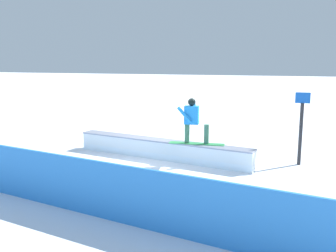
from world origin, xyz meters
name	(u,v)px	position (x,y,z in m)	size (l,w,h in m)	color
ground_plane	(161,158)	(0.00, 0.00, 0.00)	(120.00, 120.00, 0.00)	white
grind_box	(161,150)	(0.00, 0.00, 0.27)	(5.76, 1.56, 0.58)	white
snowboarder	(193,120)	(-1.04, 0.23, 1.28)	(1.61, 0.47, 1.32)	#2E8F4A
safety_fence	(87,187)	(0.00, 4.41, 0.56)	(10.65, 0.06, 1.11)	#2E84E7
trail_marker	(301,127)	(-3.98, -0.58, 1.11)	(0.40, 0.10, 2.08)	#262628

